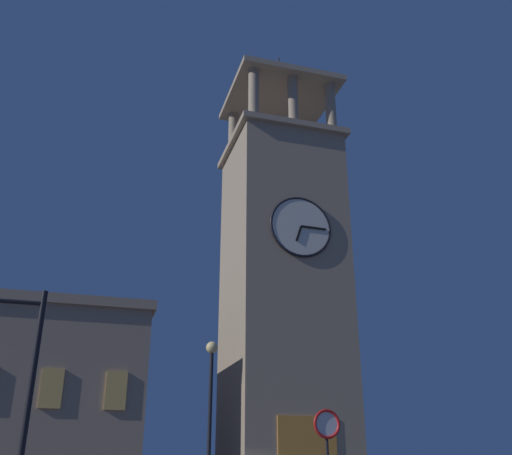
{
  "coord_description": "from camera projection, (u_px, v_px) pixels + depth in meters",
  "views": [
    {
      "loc": [
        7.87,
        26.89,
        1.61
      ],
      "look_at": [
        -1.71,
        -5.32,
        15.69
      ],
      "focal_mm": 40.01,
      "sensor_mm": 36.0,
      "label": 1
    }
  ],
  "objects": [
    {
      "name": "street_lamp",
      "position": [
        211.0,
        393.0,
        20.44
      ],
      "size": [
        0.44,
        0.44,
        5.88
      ],
      "color": "black",
      "rests_on": "ground_plane"
    },
    {
      "name": "no_horn_sign",
      "position": [
        327.0,
        434.0,
        15.39
      ],
      "size": [
        0.78,
        0.14,
        3.06
      ],
      "color": "black",
      "rests_on": "ground_plane"
    },
    {
      "name": "clocktower",
      "position": [
        283.0,
        294.0,
        35.23
      ],
      "size": [
        7.21,
        7.15,
        29.53
      ],
      "color": "gray",
      "rests_on": "ground_plane"
    }
  ]
}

